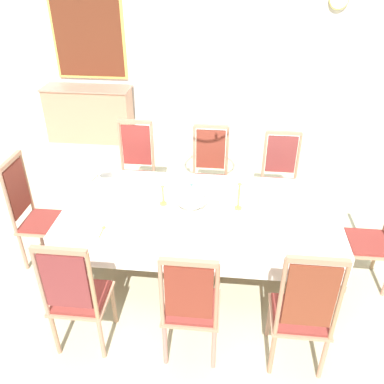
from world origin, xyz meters
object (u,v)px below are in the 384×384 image
at_px(spoon_primary, 98,176).
at_px(sideboard, 90,114).
at_px(bowl_near_right, 115,230).
at_px(chair_north_a, 136,169).
at_px(chair_south_b, 191,305).
at_px(chair_south_c, 303,311).
at_px(soup_tureen, 191,195).
at_px(framed_painting, 88,30).
at_px(candlestick_east, 239,194).
at_px(chair_head_west, 34,212).
at_px(spoon_secondary, 103,229).
at_px(chair_head_east, 379,235).
at_px(candlestick_west, 163,193).
at_px(chair_north_c, 280,178).
at_px(chair_north_b, 209,173).
at_px(dining_table, 200,213).
at_px(chair_south_a, 77,295).
at_px(bowl_near_left, 107,176).

distance_m(spoon_primary, sideboard, 2.81).
bearing_deg(bowl_near_right, chair_north_a, 96.72).
distance_m(chair_south_b, chair_south_c, 0.83).
relative_size(soup_tureen, framed_painting, 0.21).
bearing_deg(candlestick_east, chair_south_c, -64.56).
height_order(chair_head_west, spoon_secondary, chair_head_west).
height_order(chair_head_east, candlestick_west, chair_head_east).
bearing_deg(chair_south_b, soup_tureen, 95.82).
distance_m(chair_north_c, sideboard, 3.61).
height_order(chair_head_west, chair_head_east, chair_head_west).
height_order(chair_north_a, candlestick_east, candlestick_east).
xyz_separation_m(chair_north_b, chair_head_east, (1.65, -1.03, -0.00)).
relative_size(dining_table, candlestick_east, 6.55).
xyz_separation_m(chair_south_c, framed_painting, (-2.92, 4.36, 1.15)).
height_order(chair_north_c, framed_painting, framed_painting).
xyz_separation_m(chair_south_a, candlestick_east, (1.22, 1.03, 0.36)).
bearing_deg(framed_painting, soup_tureen, -59.15).
bearing_deg(chair_south_c, sideboard, 125.93).
relative_size(chair_south_b, chair_head_west, 0.94).
distance_m(chair_south_c, chair_north_c, 2.05).
distance_m(chair_north_a, soup_tureen, 1.33).
bearing_deg(dining_table, chair_north_b, 88.92).
relative_size(chair_south_a, chair_north_c, 1.04).
bearing_deg(dining_table, candlestick_west, 180.00).
bearing_deg(chair_south_c, bowl_near_left, 141.91).
height_order(chair_south_a, chair_north_a, chair_north_a).
relative_size(chair_north_b, bowl_near_left, 6.39).
relative_size(chair_head_east, spoon_secondary, 6.33).
distance_m(chair_south_a, spoon_secondary, 0.62).
bearing_deg(candlestick_west, spoon_secondary, -135.27).
relative_size(spoon_primary, sideboard, 0.12).
height_order(dining_table, bowl_near_left, bowl_near_left).
relative_size(chair_north_a, bowl_near_left, 6.50).
xyz_separation_m(dining_table, candlestick_west, (-0.35, 0.00, 0.20)).
distance_m(chair_south_b, chair_head_east, 1.94).
xyz_separation_m(chair_south_b, spoon_secondary, (-0.83, 0.58, 0.22)).
relative_size(chair_north_b, spoon_secondary, 6.34).
bearing_deg(chair_head_west, spoon_secondary, 62.59).
bearing_deg(spoon_primary, chair_north_c, 31.44).
distance_m(chair_south_a, chair_north_b, 2.24).
relative_size(spoon_secondary, framed_painting, 0.12).
distance_m(chair_south_a, chair_north_c, 2.67).
distance_m(dining_table, soup_tureen, 0.21).
xyz_separation_m(chair_south_b, chair_head_west, (-1.69, 1.02, 0.02)).
distance_m(chair_north_a, chair_south_c, 2.68).
relative_size(dining_table, chair_south_c, 2.11).
bearing_deg(chair_head_east, candlestick_east, 90.00).
xyz_separation_m(candlestick_east, bowl_near_left, (-1.38, 0.44, -0.14)).
relative_size(chair_south_c, candlestick_west, 3.79).
bearing_deg(chair_north_b, chair_north_a, -0.08).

